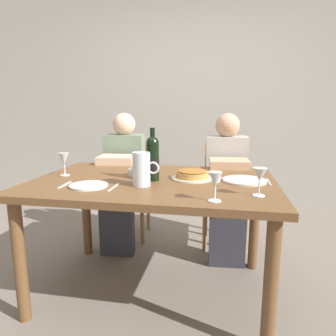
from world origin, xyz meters
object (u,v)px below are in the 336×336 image
diner_left (122,176)px  salad_bowl (138,172)px  wine_glass_right_diner (260,176)px  dinner_plate_right_setting (244,180)px  baked_tart (192,175)px  dinner_plate_left_setting (89,185)px  diner_right (227,181)px  wine_glass_left_diner (64,159)px  water_pitcher (142,171)px  chair_right (224,188)px  wine_glass_centre (215,181)px  wine_bottle (152,158)px  chair_left (129,183)px  dining_table (154,194)px

diner_left → salad_bowl: bearing=112.6°
wine_glass_right_diner → dinner_plate_right_setting: (-0.05, 0.31, -0.10)m
baked_tart → dinner_plate_left_setting: size_ratio=1.21×
dinner_plate_left_setting → diner_right: diner_right is taller
wine_glass_left_diner → dinner_plate_left_setting: 0.39m
water_pitcher → wine_glass_right_diner: water_pitcher is taller
baked_tart → wine_glass_right_diner: size_ratio=1.81×
diner_left → chair_right: 0.92m
chair_right → dinner_plate_left_setting: bearing=51.6°
dinner_plate_right_setting → salad_bowl: bearing=177.5°
salad_bowl → wine_glass_centre: wine_glass_centre is taller
wine_glass_right_diner → wine_bottle: bearing=158.7°
salad_bowl → wine_glass_right_diner: bearing=-24.8°
water_pitcher → chair_left: bearing=111.7°
dining_table → chair_left: chair_left is taller
water_pitcher → wine_glass_left_diner: 0.60m
wine_glass_left_diner → wine_glass_right_diner: wine_glass_left_diner is taller
wine_glass_left_diner → diner_right: size_ratio=0.13×
dinner_plate_right_setting → chair_right: 0.89m
wine_glass_right_diner → dinner_plate_left_setting: bearing=178.9°
chair_right → wine_glass_centre: bearing=83.5°
wine_glass_centre → diner_left: (-0.83, 1.06, -0.24)m
wine_bottle → chair_right: bearing=63.7°
wine_glass_left_diner → chair_right: bearing=40.1°
wine_glass_right_diner → dinner_plate_right_setting: wine_glass_right_diner is taller
chair_right → wine_glass_right_diner: bearing=94.0°
dining_table → water_pitcher: (-0.03, -0.16, 0.18)m
dinner_plate_right_setting → chair_right: size_ratio=0.31×
wine_glass_right_diner → baked_tart: bearing=139.5°
dining_table → salad_bowl: size_ratio=11.65×
salad_bowl → diner_left: 0.69m
chair_right → diner_left: bearing=9.7°
baked_tart → wine_glass_centre: bearing=-70.8°
diner_left → baked_tart: bearing=132.6°
dinner_plate_left_setting → dining_table: bearing=35.6°
dinner_plate_left_setting → baked_tart: bearing=28.4°
salad_bowl → chair_left: 0.93m
salad_bowl → wine_bottle: bearing=-39.5°
wine_glass_right_diner → wine_glass_centre: 0.25m
wine_bottle → salad_bowl: bearing=140.5°
dining_table → chair_right: 1.02m
diner_left → diner_right: same height
baked_tart → wine_glass_left_diner: (-0.84, -0.06, 0.08)m
dinner_plate_left_setting → dinner_plate_right_setting: bearing=18.3°
wine_bottle → wine_glass_left_diner: size_ratio=2.15×
water_pitcher → salad_bowl: water_pitcher is taller
dining_table → dinner_plate_left_setting: size_ratio=6.92×
wine_bottle → wine_glass_left_diner: (-0.60, 0.03, -0.03)m
wine_bottle → dinner_plate_left_setting: wine_bottle is taller
wine_bottle → water_pitcher: (-0.03, -0.15, -0.05)m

